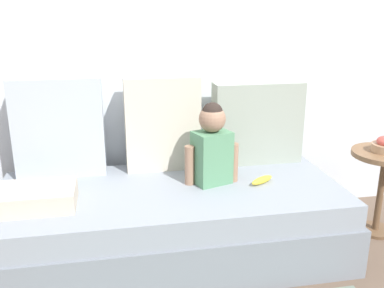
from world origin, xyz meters
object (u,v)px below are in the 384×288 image
toddler (212,145)px  banana (262,180)px  throw_pillow_center (162,123)px  couch (171,222)px  folded_blanket (35,197)px  throw_pillow_left (59,127)px  throw_pillow_right (257,123)px  side_table (383,171)px

toddler → banana: toddler is taller
throw_pillow_center → couch: bearing=-90.0°
throw_pillow_center → banana: throw_pillow_center is taller
folded_blanket → banana: bearing=3.4°
throw_pillow_left → throw_pillow_right: (1.22, 0.00, -0.03)m
couch → toddler: bearing=8.4°
couch → throw_pillow_left: (-0.61, 0.33, 0.51)m
side_table → toddler: bearing=179.0°
couch → folded_blanket: size_ratio=4.92×
couch → throw_pillow_center: size_ratio=3.43×
side_table → banana: bearing=-176.3°
couch → side_table: bearing=0.7°
couch → side_table: side_table is taller
throw_pillow_left → couch: bearing=-28.7°
couch → folded_blanket: (-0.70, -0.11, 0.26)m
toddler → side_table: (1.09, -0.02, -0.23)m
throw_pillow_center → toddler: size_ratio=1.22×
throw_pillow_right → folded_blanket: 1.40m
toddler → side_table: size_ratio=0.86×
toddler → side_table: toddler is taller
side_table → folded_blanket: bearing=-176.5°
throw_pillow_left → throw_pillow_right: 1.22m
throw_pillow_left → throw_pillow_center: size_ratio=1.02×
throw_pillow_left → throw_pillow_center: bearing=0.0°
couch → folded_blanket: folded_blanket is taller
couch → side_table: (1.33, 0.02, 0.21)m
couch → throw_pillow_left: throw_pillow_left is taller
couch → throw_pillow_center: bearing=90.0°
throw_pillow_left → banana: (1.13, -0.37, -0.27)m
side_table → throw_pillow_right: bearing=156.4°
throw_pillow_center → throw_pillow_right: (0.61, 0.00, -0.03)m
throw_pillow_right → side_table: size_ratio=1.05×
banana → side_table: 0.81m
couch → banana: bearing=-3.8°
throw_pillow_left → side_table: 1.99m
toddler → folded_blanket: (-0.95, -0.14, -0.17)m
throw_pillow_left → banana: throw_pillow_left is taller
throw_pillow_center → folded_blanket: size_ratio=1.44×
couch → toddler: toddler is taller
throw_pillow_right → side_table: 0.83m
banana → side_table: side_table is taller
throw_pillow_left → throw_pillow_right: size_ratio=1.03×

